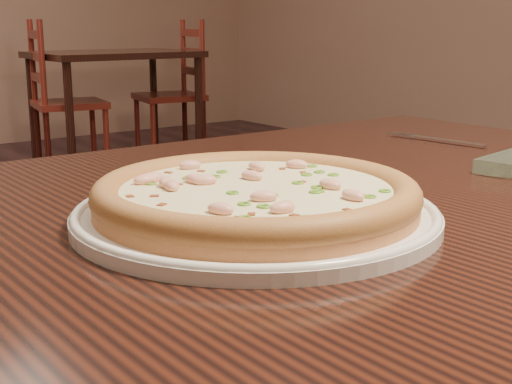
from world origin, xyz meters
TOP-DOWN VIEW (x-y plane):
  - hero_table at (-0.06, -0.55)m, footprint 1.20×0.80m
  - plate at (-0.18, -0.60)m, footprint 0.35×0.35m
  - pizza at (-0.18, -0.60)m, footprint 0.31×0.31m
  - fork at (0.33, -0.40)m, footprint 0.04×0.18m
  - bg_table_right at (1.52, 3.16)m, footprint 1.00×0.70m
  - chair_c at (1.15, 3.18)m, footprint 0.50×0.50m
  - chair_d at (1.99, 3.17)m, footprint 0.49×0.49m

SIDE VIEW (x-z plane):
  - chair_c at x=1.15m, z-range -0.04..0.91m
  - chair_d at x=1.99m, z-range -0.04..0.91m
  - hero_table at x=-0.06m, z-range 0.28..1.03m
  - bg_table_right at x=1.52m, z-range 0.28..1.03m
  - fork at x=0.33m, z-range 0.75..0.75m
  - plate at x=-0.18m, z-range 0.75..0.77m
  - pizza at x=-0.18m, z-range 0.76..0.79m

